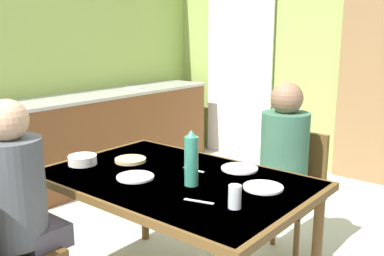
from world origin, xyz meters
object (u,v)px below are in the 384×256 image
object	(u,v)px
kitchen_counter	(110,134)
dining_table	(175,189)
person_near_diner	(16,188)
water_bottle_green_near	(191,159)
serving_bowl_center	(82,160)
chair_far_diner	(291,189)
person_far_diner	(283,152)

from	to	relation	value
kitchen_counter	dining_table	xyz separation A→B (m)	(2.01, -1.24, 0.22)
dining_table	person_near_diner	size ratio (longest dim) A/B	1.91
water_bottle_green_near	serving_bowl_center	size ratio (longest dim) A/B	1.73
person_near_diner	water_bottle_green_near	xyz separation A→B (m)	(0.55, 0.66, 0.10)
chair_far_diner	person_near_diner	world-z (taller)	person_near_diner
chair_far_diner	person_near_diner	xyz separation A→B (m)	(-0.69, -1.53, 0.28)
person_near_diner	person_far_diner	world-z (taller)	same
water_bottle_green_near	serving_bowl_center	xyz separation A→B (m)	(-0.73, -0.13, -0.11)
dining_table	water_bottle_green_near	bearing A→B (deg)	-14.77
water_bottle_green_near	dining_table	bearing A→B (deg)	165.23
person_near_diner	kitchen_counter	bearing A→B (deg)	129.56
person_near_diner	person_far_diner	size ratio (longest dim) A/B	1.00
kitchen_counter	serving_bowl_center	bearing A→B (deg)	-44.84
person_near_diner	person_far_diner	bearing A→B (deg)	63.59
kitchen_counter	person_far_diner	world-z (taller)	person_far_diner
kitchen_counter	serving_bowl_center	xyz separation A→B (m)	(1.42, -1.41, 0.32)
serving_bowl_center	dining_table	bearing A→B (deg)	16.54
chair_far_diner	serving_bowl_center	world-z (taller)	chair_far_diner
kitchen_counter	person_near_diner	bearing A→B (deg)	-50.44
dining_table	serving_bowl_center	size ratio (longest dim) A/B	8.64
dining_table	person_far_diner	distance (m)	0.77
kitchen_counter	person_near_diner	size ratio (longest dim) A/B	3.28
kitchen_counter	person_near_diner	world-z (taller)	person_near_diner
water_bottle_green_near	serving_bowl_center	world-z (taller)	water_bottle_green_near
dining_table	person_far_diner	world-z (taller)	person_far_diner
serving_bowl_center	person_far_diner	bearing A→B (deg)	44.91
chair_far_diner	person_near_diner	size ratio (longest dim) A/B	1.13
chair_far_diner	water_bottle_green_near	xyz separation A→B (m)	(-0.14, -0.87, 0.38)
person_near_diner	dining_table	bearing A→B (deg)	60.02
kitchen_counter	person_near_diner	xyz separation A→B (m)	(1.60, -1.94, 0.33)
chair_far_diner	person_far_diner	size ratio (longest dim) A/B	1.13
dining_table	water_bottle_green_near	xyz separation A→B (m)	(0.15, -0.04, 0.21)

